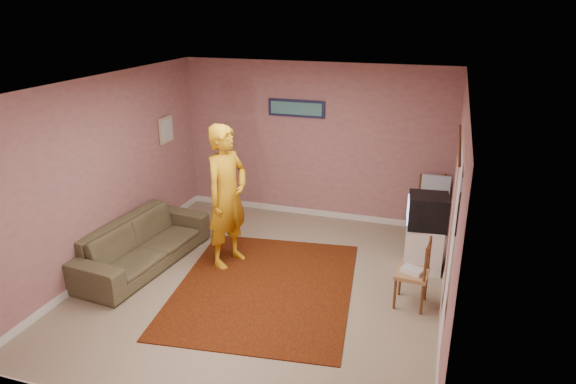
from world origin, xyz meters
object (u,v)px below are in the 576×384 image
(crt_tv, at_px, (428,211))
(sofa, at_px, (142,243))
(tv_cabinet, at_px, (424,248))
(chair_a, at_px, (434,201))
(person, at_px, (227,196))
(chair_b, at_px, (413,266))

(crt_tv, relative_size, sofa, 0.26)
(crt_tv, xyz_separation_m, sofa, (-3.74, -1.07, -0.54))
(sofa, bearing_deg, tv_cabinet, -68.23)
(sofa, bearing_deg, crt_tv, -68.22)
(tv_cabinet, distance_m, chair_a, 1.12)
(sofa, height_order, person, person)
(tv_cabinet, bearing_deg, person, -166.11)
(chair_a, relative_size, chair_b, 1.16)
(chair_b, bearing_deg, tv_cabinet, 178.96)
(tv_cabinet, height_order, chair_b, chair_b)
(chair_a, distance_m, chair_b, 2.07)
(chair_b, relative_size, sofa, 0.22)
(crt_tv, relative_size, person, 0.28)
(tv_cabinet, relative_size, person, 0.32)
(tv_cabinet, bearing_deg, sofa, -164.09)
(chair_b, xyz_separation_m, sofa, (-3.66, -0.09, -0.21))
(tv_cabinet, height_order, person, person)
(tv_cabinet, xyz_separation_m, chair_b, (-0.09, -0.98, 0.21))
(chair_a, bearing_deg, tv_cabinet, -110.00)
(chair_a, xyz_separation_m, person, (-2.67, -1.73, 0.40))
(sofa, bearing_deg, person, -63.70)
(tv_cabinet, height_order, chair_a, chair_a)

